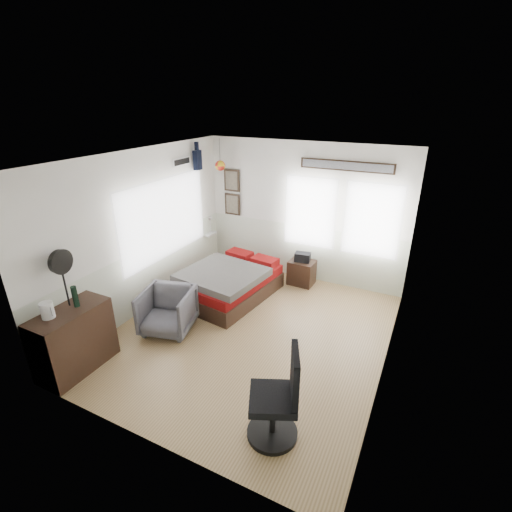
% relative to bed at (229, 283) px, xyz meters
% --- Properties ---
extents(ground_plane, '(4.00, 4.50, 0.01)m').
position_rel_bed_xyz_m(ground_plane, '(0.89, -0.88, -0.29)').
color(ground_plane, olive).
extents(room_shell, '(4.02, 4.52, 2.71)m').
position_rel_bed_xyz_m(room_shell, '(0.81, -0.69, 1.33)').
color(room_shell, silver).
rests_on(room_shell, ground_plane).
extents(wall_decor, '(3.55, 1.32, 1.44)m').
position_rel_bed_xyz_m(wall_decor, '(-0.22, 1.08, 1.82)').
color(wall_decor, black).
rests_on(wall_decor, room_shell).
extents(bed, '(1.50, 1.96, 0.58)m').
position_rel_bed_xyz_m(bed, '(0.00, 0.00, 0.00)').
color(bed, '#311D12').
rests_on(bed, ground_plane).
extents(dresser, '(0.48, 1.00, 0.90)m').
position_rel_bed_xyz_m(dresser, '(-0.85, -2.62, 0.17)').
color(dresser, '#311D12').
rests_on(dresser, ground_plane).
extents(armchair, '(0.92, 0.94, 0.70)m').
position_rel_bed_xyz_m(armchair, '(-0.32, -1.37, 0.07)').
color(armchair, '#5A5964').
rests_on(armchair, ground_plane).
extents(nightstand, '(0.50, 0.40, 0.48)m').
position_rel_bed_xyz_m(nightstand, '(1.02, 1.08, -0.04)').
color(nightstand, '#311D12').
rests_on(nightstand, ground_plane).
extents(task_chair, '(0.65, 0.65, 1.12)m').
position_rel_bed_xyz_m(task_chair, '(2.03, -2.44, 0.17)').
color(task_chair, black).
rests_on(task_chair, ground_plane).
extents(kettle, '(0.18, 0.16, 0.21)m').
position_rel_bed_xyz_m(kettle, '(-0.93, -2.83, 0.72)').
color(kettle, silver).
rests_on(kettle, dresser).
extents(bottle, '(0.07, 0.07, 0.29)m').
position_rel_bed_xyz_m(bottle, '(-0.84, -2.49, 0.76)').
color(bottle, black).
rests_on(bottle, dresser).
extents(stand_fan, '(0.11, 0.33, 0.79)m').
position_rel_bed_xyz_m(stand_fan, '(-0.94, -2.51, 1.24)').
color(stand_fan, black).
rests_on(stand_fan, dresser).
extents(black_bag, '(0.32, 0.23, 0.17)m').
position_rel_bed_xyz_m(black_bag, '(1.02, 1.08, 0.29)').
color(black_bag, black).
rests_on(black_bag, nightstand).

